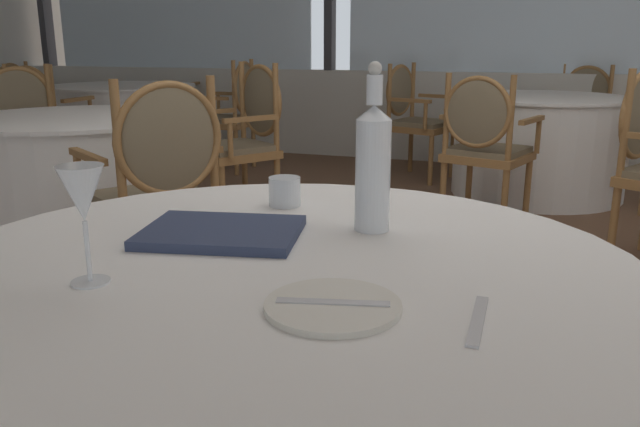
% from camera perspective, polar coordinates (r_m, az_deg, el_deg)
% --- Properties ---
extents(ground_plane, '(14.14, 14.14, 0.00)m').
position_cam_1_polar(ground_plane, '(2.78, 10.92, -9.01)').
color(ground_plane, brown).
extents(window_wall_far, '(10.88, 0.14, 2.68)m').
position_cam_1_polar(window_wall_far, '(6.20, 16.60, 14.03)').
color(window_wall_far, beige).
rests_on(window_wall_far, ground_plane).
extents(side_plate, '(0.21, 0.21, 0.01)m').
position_cam_1_polar(side_plate, '(0.97, 1.15, -8.24)').
color(side_plate, silver).
rests_on(side_plate, foreground_table).
extents(butter_knife, '(0.17, 0.06, 0.00)m').
position_cam_1_polar(butter_knife, '(0.96, 1.15, -7.96)').
color(butter_knife, silver).
rests_on(butter_knife, foreground_table).
extents(dinner_fork, '(0.02, 0.17, 0.00)m').
position_cam_1_polar(dinner_fork, '(0.95, 13.90, -9.23)').
color(dinner_fork, silver).
rests_on(dinner_fork, foreground_table).
extents(water_bottle, '(0.07, 0.07, 0.35)m').
position_cam_1_polar(water_bottle, '(1.33, 4.68, 4.43)').
color(water_bottle, white).
rests_on(water_bottle, foreground_table).
extents(wine_glass, '(0.08, 0.08, 0.20)m').
position_cam_1_polar(wine_glass, '(1.09, -20.46, 1.39)').
color(wine_glass, white).
rests_on(wine_glass, foreground_table).
extents(water_tumbler, '(0.08, 0.08, 0.07)m').
position_cam_1_polar(water_tumbler, '(1.55, -3.17, 1.98)').
color(water_tumbler, white).
rests_on(water_tumbler, foreground_table).
extents(menu_book, '(0.35, 0.29, 0.02)m').
position_cam_1_polar(menu_book, '(1.32, -8.77, -1.66)').
color(menu_book, '#2D3856').
rests_on(menu_book, foreground_table).
extents(background_table_0, '(1.34, 1.34, 0.74)m').
position_cam_1_polar(background_table_0, '(6.31, -17.01, 7.58)').
color(background_table_0, white).
rests_on(background_table_0, ground_plane).
extents(dining_chair_0_0, '(0.49, 0.55, 0.93)m').
position_cam_1_polar(dining_chair_0_0, '(6.95, -24.82, 8.93)').
color(dining_chair_0_0, olive).
rests_on(dining_chair_0_0, ground_plane).
extents(dining_chair_0_1, '(0.55, 0.49, 0.96)m').
position_cam_1_polar(dining_chair_0_1, '(5.41, -23.49, 7.97)').
color(dining_chair_0_1, olive).
rests_on(dining_chair_0_1, ground_plane).
extents(dining_chair_0_2, '(0.49, 0.55, 0.97)m').
position_cam_1_polar(dining_chair_0_2, '(5.76, -7.79, 9.32)').
color(dining_chair_0_2, olive).
rests_on(dining_chair_0_2, ground_plane).
extents(dining_chair_0_3, '(0.55, 0.49, 1.01)m').
position_cam_1_polar(dining_chair_0_3, '(7.23, -12.36, 10.52)').
color(dining_chair_0_3, olive).
rests_on(dining_chair_0_3, ground_plane).
extents(background_table_2, '(1.29, 1.29, 0.74)m').
position_cam_1_polar(background_table_2, '(5.08, 18.91, 5.74)').
color(background_table_2, white).
rests_on(background_table_2, ground_plane).
extents(dining_chair_2_0, '(0.62, 0.58, 0.94)m').
position_cam_1_polar(dining_chair_2_0, '(4.05, 14.40, 6.46)').
color(dining_chair_2_0, olive).
rests_on(dining_chair_2_0, ground_plane).
extents(dining_chair_2_2, '(0.62, 0.58, 0.93)m').
position_cam_1_polar(dining_chair_2_2, '(6.08, 22.21, 8.48)').
color(dining_chair_2_2, olive).
rests_on(dining_chair_2_2, ground_plane).
extents(dining_chair_2_3, '(0.58, 0.62, 0.95)m').
position_cam_1_polar(dining_chair_2_3, '(5.47, 8.25, 8.95)').
color(dining_chair_2_3, olive).
rests_on(dining_chair_2_3, ground_plane).
extents(background_table_3, '(1.26, 1.26, 0.74)m').
position_cam_1_polar(background_table_3, '(3.76, -20.57, 2.55)').
color(background_table_3, white).
rests_on(background_table_3, ground_plane).
extents(dining_chair_3_0, '(0.66, 0.64, 1.00)m').
position_cam_1_polar(dining_chair_3_0, '(4.16, -6.69, 7.41)').
color(dining_chair_3_0, olive).
rests_on(dining_chair_3_0, ground_plane).
extents(dining_chair_3_1, '(0.64, 0.66, 0.98)m').
position_cam_1_polar(dining_chair_3_1, '(4.75, -24.74, 6.88)').
color(dining_chair_3_1, olive).
rests_on(dining_chair_3_1, ground_plane).
extents(dining_chair_3_3, '(0.64, 0.65, 0.99)m').
position_cam_1_polar(dining_chair_3_3, '(2.74, -14.14, 3.02)').
color(dining_chair_3_3, olive).
rests_on(dining_chair_3_3, ground_plane).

